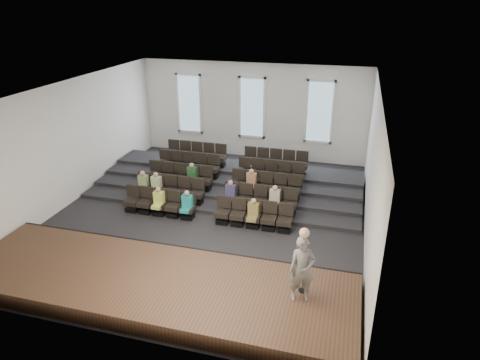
% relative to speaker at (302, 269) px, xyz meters
% --- Properties ---
extents(ground, '(14.00, 14.00, 0.00)m').
position_rel_speaker_xyz_m(ground, '(-4.28, 4.91, -1.44)').
color(ground, black).
rests_on(ground, ground).
extents(ceiling, '(12.00, 14.00, 0.02)m').
position_rel_speaker_xyz_m(ceiling, '(-4.28, 4.91, 3.57)').
color(ceiling, white).
rests_on(ceiling, ground).
extents(wall_back, '(12.00, 0.04, 5.00)m').
position_rel_speaker_xyz_m(wall_back, '(-4.28, 11.93, 1.06)').
color(wall_back, white).
rests_on(wall_back, ground).
extents(wall_front, '(12.00, 0.04, 5.00)m').
position_rel_speaker_xyz_m(wall_front, '(-4.28, -2.11, 1.06)').
color(wall_front, white).
rests_on(wall_front, ground).
extents(wall_left, '(0.04, 14.00, 5.00)m').
position_rel_speaker_xyz_m(wall_left, '(-10.30, 4.91, 1.06)').
color(wall_left, white).
rests_on(wall_left, ground).
extents(wall_right, '(0.04, 14.00, 5.00)m').
position_rel_speaker_xyz_m(wall_right, '(1.74, 4.91, 1.06)').
color(wall_right, white).
rests_on(wall_right, ground).
extents(stage, '(11.80, 3.60, 0.50)m').
position_rel_speaker_xyz_m(stage, '(-4.28, -0.19, -1.19)').
color(stage, '#43311C').
rests_on(stage, ground).
extents(stage_lip, '(11.80, 0.06, 0.52)m').
position_rel_speaker_xyz_m(stage_lip, '(-4.28, 1.58, -1.19)').
color(stage_lip, black).
rests_on(stage_lip, ground).
extents(risers, '(11.80, 4.80, 0.60)m').
position_rel_speaker_xyz_m(risers, '(-4.28, 8.08, -1.25)').
color(risers, black).
rests_on(risers, ground).
extents(seating_rows, '(6.80, 4.70, 1.67)m').
position_rel_speaker_xyz_m(seating_rows, '(-4.28, 6.45, -0.76)').
color(seating_rows, black).
rests_on(seating_rows, ground).
extents(windows, '(8.44, 0.10, 3.24)m').
position_rel_speaker_xyz_m(windows, '(-4.28, 11.86, 1.26)').
color(windows, white).
rests_on(windows, wall_back).
extents(audience, '(6.05, 2.64, 1.10)m').
position_rel_speaker_xyz_m(audience, '(-4.63, 5.25, -0.63)').
color(audience, '#CADB57').
rests_on(audience, seating_rows).
extents(speaker, '(0.79, 0.65, 1.88)m').
position_rel_speaker_xyz_m(speaker, '(0.00, 0.00, 0.00)').
color(speaker, '#63605E').
rests_on(speaker, stage).
extents(mic_stand, '(0.27, 0.27, 1.63)m').
position_rel_speaker_xyz_m(mic_stand, '(0.04, 0.35, -0.46)').
color(mic_stand, black).
rests_on(mic_stand, stage).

